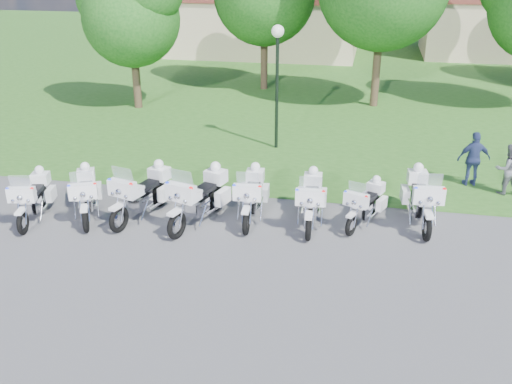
% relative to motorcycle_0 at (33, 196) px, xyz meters
% --- Properties ---
extents(ground, '(100.00, 100.00, 0.00)m').
position_rel_motorcycle_0_xyz_m(ground, '(6.50, -0.42, -0.64)').
color(ground, '#57575C').
rests_on(ground, ground).
extents(grass_lawn, '(100.00, 48.00, 0.01)m').
position_rel_motorcycle_0_xyz_m(grass_lawn, '(6.50, 26.58, -0.64)').
color(grass_lawn, '#2D631F').
rests_on(grass_lawn, ground).
extents(motorcycle_0, '(1.06, 2.25, 1.53)m').
position_rel_motorcycle_0_xyz_m(motorcycle_0, '(0.00, 0.00, 0.00)').
color(motorcycle_0, black).
rests_on(motorcycle_0, ground).
extents(motorcycle_1, '(1.38, 2.21, 1.59)m').
position_rel_motorcycle_0_xyz_m(motorcycle_1, '(1.33, 0.41, 0.03)').
color(motorcycle_1, black).
rests_on(motorcycle_1, ground).
extents(motorcycle_2, '(1.25, 2.49, 1.70)m').
position_rel_motorcycle_0_xyz_m(motorcycle_2, '(2.86, 0.70, 0.07)').
color(motorcycle_2, black).
rests_on(motorcycle_2, ground).
extents(motorcycle_3, '(1.33, 2.57, 1.77)m').
position_rel_motorcycle_0_xyz_m(motorcycle_3, '(4.48, 0.68, 0.10)').
color(motorcycle_3, black).
rests_on(motorcycle_3, ground).
extents(motorcycle_4, '(0.88, 2.42, 1.62)m').
position_rel_motorcycle_0_xyz_m(motorcycle_4, '(5.78, 1.20, 0.04)').
color(motorcycle_4, black).
rests_on(motorcycle_4, ground).
extents(motorcycle_5, '(0.86, 2.42, 1.63)m').
position_rel_motorcycle_0_xyz_m(motorcycle_5, '(7.39, 1.21, 0.04)').
color(motorcycle_5, black).
rests_on(motorcycle_5, ground).
extents(motorcycle_6, '(1.17, 1.98, 1.40)m').
position_rel_motorcycle_0_xyz_m(motorcycle_6, '(8.82, 1.47, -0.05)').
color(motorcycle_6, black).
rests_on(motorcycle_6, ground).
extents(motorcycle_7, '(0.99, 2.55, 1.71)m').
position_rel_motorcycle_0_xyz_m(motorcycle_7, '(10.25, 1.82, 0.08)').
color(motorcycle_7, black).
rests_on(motorcycle_7, ground).
extents(lamp_post, '(0.44, 0.44, 4.41)m').
position_rel_motorcycle_0_xyz_m(lamp_post, '(5.44, 7.21, 2.67)').
color(lamp_post, black).
rests_on(lamp_post, ground).
extents(tree_0, '(4.99, 4.26, 6.65)m').
position_rel_motorcycle_0_xyz_m(tree_0, '(-1.81, 11.66, 3.76)').
color(tree_0, '#38281C').
rests_on(tree_0, ground).
extents(building_west, '(14.56, 8.32, 4.10)m').
position_rel_motorcycle_0_xyz_m(building_west, '(0.50, 27.58, 1.43)').
color(building_west, '#C4AC8D').
rests_on(building_west, ground).
extents(building_east, '(11.44, 7.28, 4.10)m').
position_rel_motorcycle_0_xyz_m(building_east, '(17.50, 29.58, 1.43)').
color(building_east, '#C4AC8D').
rests_on(building_east, ground).
extents(bystander_b, '(0.89, 0.77, 1.55)m').
position_rel_motorcycle_0_xyz_m(bystander_b, '(12.87, 4.33, 0.14)').
color(bystander_b, slate).
rests_on(bystander_b, ground).
extents(bystander_c, '(1.07, 0.61, 1.71)m').
position_rel_motorcycle_0_xyz_m(bystander_c, '(11.98, 4.83, 0.21)').
color(bystander_c, navy).
rests_on(bystander_c, ground).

